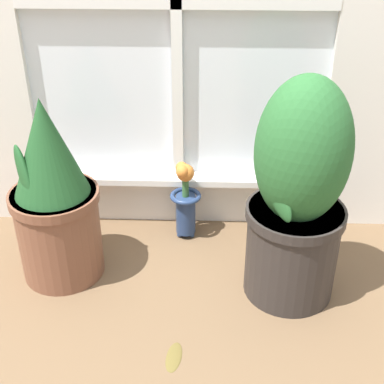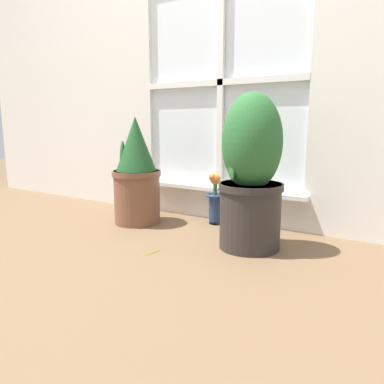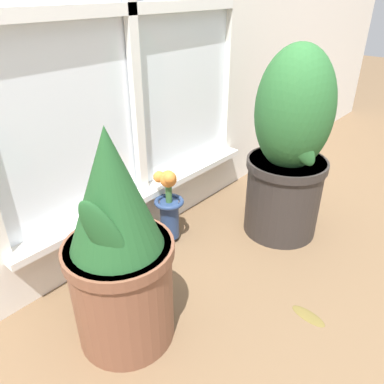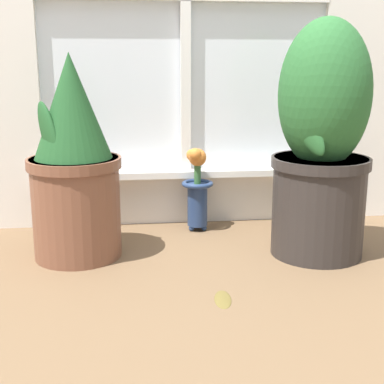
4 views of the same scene
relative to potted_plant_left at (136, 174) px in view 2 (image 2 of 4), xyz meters
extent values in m
plane|color=brown|center=(0.37, -0.35, -0.29)|extent=(10.00, 10.00, 0.00)
cube|color=silver|center=(-0.98, 0.34, 0.96)|extent=(1.69, 0.05, 2.50)
cube|color=silver|center=(0.37, 0.34, -0.19)|extent=(1.03, 0.05, 0.20)
cube|color=white|center=(0.37, 0.35, 0.52)|extent=(1.03, 0.02, 1.22)
cube|color=white|center=(0.37, 0.33, 0.52)|extent=(0.04, 0.02, 1.22)
cube|color=white|center=(0.37, 0.33, 0.52)|extent=(1.03, 0.02, 0.04)
cube|color=white|center=(0.37, 0.30, -0.10)|extent=(1.09, 0.06, 0.02)
cylinder|color=brown|center=(0.00, 0.00, -0.13)|extent=(0.27, 0.27, 0.31)
cylinder|color=brown|center=(0.00, 0.00, 0.01)|extent=(0.28, 0.28, 0.03)
cylinder|color=#38281E|center=(0.00, 0.00, 0.02)|extent=(0.25, 0.25, 0.01)
cone|color=#1E4C23|center=(0.00, 0.00, 0.18)|extent=(0.23, 0.23, 0.31)
ellipsoid|color=#1E4C23|center=(-0.06, -0.05, 0.10)|extent=(0.11, 0.14, 0.21)
cylinder|color=#2D2826|center=(0.75, -0.07, -0.14)|extent=(0.28, 0.28, 0.31)
cylinder|color=#2D2826|center=(0.75, -0.07, 0.00)|extent=(0.30, 0.30, 0.03)
cylinder|color=#38281E|center=(0.75, -0.07, 0.01)|extent=(0.26, 0.26, 0.01)
ellipsoid|color=#28602D|center=(0.75, -0.07, 0.21)|extent=(0.27, 0.27, 0.45)
ellipsoid|color=#28602D|center=(0.67, -0.14, 0.12)|extent=(0.14, 0.14, 0.20)
sphere|color=navy|center=(0.40, 0.25, -0.28)|extent=(0.02, 0.02, 0.02)
sphere|color=navy|center=(0.38, 0.21, -0.28)|extent=(0.02, 0.02, 0.02)
sphere|color=navy|center=(0.43, 0.21, -0.28)|extent=(0.02, 0.02, 0.02)
cylinder|color=navy|center=(0.40, 0.22, -0.20)|extent=(0.07, 0.07, 0.15)
torus|color=navy|center=(0.40, 0.22, -0.12)|extent=(0.11, 0.11, 0.02)
cylinder|color=#386633|center=(0.40, 0.22, -0.08)|extent=(0.02, 0.02, 0.08)
sphere|color=orange|center=(0.40, 0.22, -0.02)|extent=(0.06, 0.06, 0.06)
sphere|color=orange|center=(0.39, 0.25, -0.02)|extent=(0.04, 0.04, 0.04)
sphere|color=orange|center=(0.39, 0.20, -0.01)|extent=(0.04, 0.04, 0.04)
ellipsoid|color=brown|center=(0.40, -0.37, -0.29)|extent=(0.06, 0.11, 0.01)
camera|label=1|loc=(0.48, -1.41, 0.88)|focal=50.00mm
camera|label=2|loc=(1.43, -1.65, 0.29)|focal=35.00mm
camera|label=3|loc=(-0.44, -0.63, 0.59)|focal=35.00mm
camera|label=4|loc=(0.17, -1.61, 0.30)|focal=50.00mm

